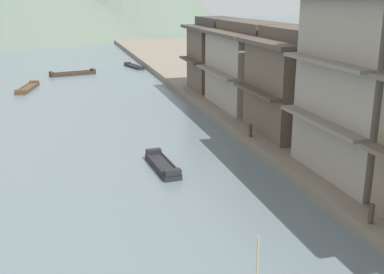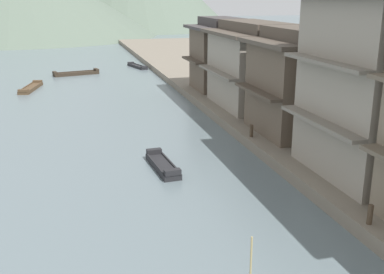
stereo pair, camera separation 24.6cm
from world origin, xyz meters
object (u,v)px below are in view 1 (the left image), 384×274
house_waterfront_second (383,80)px  house_waterfront_far (218,54)px  boat_moored_nearest (134,66)px  boat_moored_second (28,88)px  house_waterfront_tall (302,82)px  house_waterfront_narrow (251,65)px  mooring_post_dock_near (371,214)px  mooring_post_dock_mid (250,131)px  boat_moored_third (163,166)px  boat_moored_far (73,74)px

house_waterfront_second → house_waterfront_far: house_waterfront_second is taller
boat_moored_nearest → boat_moored_second: size_ratio=0.90×
house_waterfront_tall → house_waterfront_narrow: same height
boat_moored_nearest → mooring_post_dock_near: (1.69, -44.97, 0.82)m
boat_moored_nearest → house_waterfront_far: house_waterfront_far is taller
mooring_post_dock_mid → house_waterfront_tall: bearing=4.9°
house_waterfront_tall → mooring_post_dock_near: 12.40m
boat_moored_third → mooring_post_dock_near: bearing=-57.5°
boat_moored_nearest → boat_moored_second: boat_moored_second is taller
house_waterfront_second → boat_moored_nearest: bearing=97.1°
boat_moored_third → house_waterfront_far: size_ratio=0.61×
boat_moored_third → mooring_post_dock_near: (5.74, -9.02, 0.78)m
boat_moored_third → house_waterfront_far: 19.45m
boat_moored_nearest → house_waterfront_tall: 33.83m
house_waterfront_second → house_waterfront_narrow: house_waterfront_second is taller
boat_moored_third → house_waterfront_second: bearing=-26.1°
boat_moored_far → mooring_post_dock_mid: size_ratio=7.16×
mooring_post_dock_near → boat_moored_nearest: bearing=92.1°
boat_moored_nearest → house_waterfront_narrow: size_ratio=0.58×
boat_moored_nearest → mooring_post_dock_near: bearing=-87.9°
mooring_post_dock_near → mooring_post_dock_mid: 11.40m
house_waterfront_second → house_waterfront_far: 21.59m
house_waterfront_second → mooring_post_dock_near: house_waterfront_second is taller
house_waterfront_tall → mooring_post_dock_near: house_waterfront_tall is taller
boat_moored_second → boat_moored_far: (4.39, 7.79, 0.02)m
boat_moored_second → mooring_post_dock_near: size_ratio=7.08×
boat_moored_nearest → boat_moored_third: size_ratio=1.26×
boat_moored_far → house_waterfront_second: (12.50, -36.44, 4.72)m
house_waterfront_narrow → house_waterfront_tall: bearing=-89.1°
boat_moored_far → boat_moored_second: bearing=-119.4°
boat_moored_third → boat_moored_far: 32.17m
house_waterfront_narrow → mooring_post_dock_near: bearing=-99.3°
house_waterfront_narrow → mooring_post_dock_near: (-3.13, -19.15, -2.62)m
boat_moored_nearest → boat_moored_third: bearing=-96.4°
boat_moored_third → mooring_post_dock_mid: mooring_post_dock_mid is taller
boat_moored_second → house_waterfront_tall: house_waterfront_tall is taller
boat_moored_nearest → house_waterfront_far: 19.71m
house_waterfront_tall → house_waterfront_narrow: bearing=90.9°
boat_moored_second → mooring_post_dock_near: 35.88m
boat_moored_far → house_waterfront_tall: size_ratio=0.81×
house_waterfront_second → house_waterfront_far: bearing=91.2°
boat_moored_nearest → house_waterfront_second: 41.00m
boat_moored_far → house_waterfront_narrow: size_ratio=0.63×
boat_moored_second → house_waterfront_far: bearing=-23.4°
house_waterfront_narrow → mooring_post_dock_mid: 8.76m
house_waterfront_tall → house_waterfront_far: bearing=91.4°
mooring_post_dock_near → house_waterfront_narrow: bearing=80.7°
boat_moored_second → house_waterfront_second: bearing=-59.5°
boat_moored_second → mooring_post_dock_mid: (13.54, -21.82, 0.80)m
mooring_post_dock_near → mooring_post_dock_mid: mooring_post_dock_near is taller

